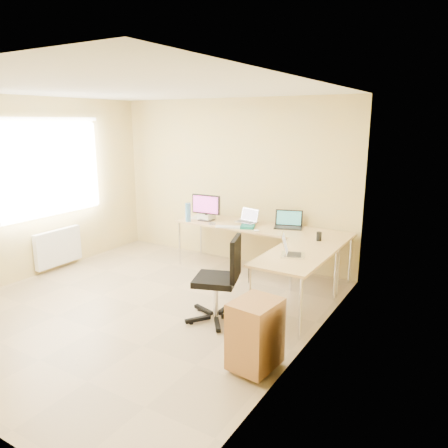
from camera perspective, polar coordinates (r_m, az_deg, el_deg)
The scene contains 25 objects.
floor at distance 5.53m, azimuth -11.06°, elevation -10.73°, with size 4.50×4.50×0.00m, color tan.
ceiling at distance 5.06m, azimuth -12.45°, elevation 17.23°, with size 4.50×4.50×0.00m, color white.
wall_back at distance 6.93m, azimuth 1.06°, elevation 5.70°, with size 4.50×4.50×0.00m, color tan.
wall_left at distance 6.73m, azimuth -25.00°, elevation 4.19°, with size 4.50×4.50×0.00m, color tan.
wall_right at distance 4.03m, azimuth 10.77°, elevation -0.33°, with size 4.50×4.50×0.00m, color tan.
desk_main at distance 6.45m, azimuth 4.80°, elevation -3.47°, with size 2.65×0.70×0.73m, color tan.
desk_return at distance 5.21m, azimuth 9.51°, elevation -7.85°, with size 0.70×1.30×0.73m, color tan.
monitor at distance 6.66m, azimuth -2.41°, elevation 2.20°, with size 0.48×0.15×0.41m, color black.
book_stack at distance 6.27m, azimuth 3.19°, elevation -0.27°, with size 0.19×0.26×0.04m, color #0E5952.
laptop_center at distance 6.37m, azimuth 3.03°, elevation 1.09°, with size 0.31×0.24×0.20m, color #ACACB5.
laptop_black at distance 6.28m, azimuth 8.59°, elevation 0.59°, with size 0.40×0.29×0.25m, color black.
keyboard at distance 6.26m, azimuth 0.75°, elevation -0.39°, with size 0.41×0.11×0.02m, color silver.
mouse at distance 6.05m, azimuth 4.37°, elevation -0.87°, with size 0.09×0.05×0.03m, color white.
mug at distance 6.70m, azimuth -2.27°, elevation 0.85°, with size 0.10×0.10×0.09m, color white.
cd_stack at distance 6.43m, azimuth -1.59°, elevation 0.03°, with size 0.11×0.11×0.03m, color #AAADCB.
water_bottle at distance 6.63m, azimuth -4.82°, elevation 1.57°, with size 0.08×0.08×0.29m, color teal.
papers at distance 6.93m, azimuth -3.34°, elevation 0.92°, with size 0.23×0.33×0.01m, color beige.
white_box at distance 6.78m, azimuth -2.36°, elevation 1.02°, with size 0.25×0.18×0.09m, color white.
desk_fan at distance 7.01m, azimuth -2.78°, elevation 2.13°, with size 0.20×0.20×0.26m, color silver.
black_cup at distance 5.70m, azimuth 12.56°, elevation -1.62°, with size 0.07×0.07×0.12m, color black.
laptop_return at distance 5.00m, azimuth 9.23°, elevation -3.05°, with size 0.25×0.32×0.21m, color silver.
office_chair at distance 4.91m, azimuth -1.15°, elevation -7.31°, with size 0.61×0.61×1.01m, color black.
cabinet at distance 4.04m, azimuth 4.20°, elevation -14.39°, with size 0.37×0.46×0.64m, color olive.
radiator at distance 7.09m, azimuth -21.26°, elevation -2.90°, with size 0.09×0.80×0.55m, color white.
window at distance 6.88m, azimuth -22.22°, elevation 6.75°, with size 0.10×1.80×1.40m, color white.
Camera 1 is at (3.45, -3.68, 2.26)m, focal length 34.26 mm.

